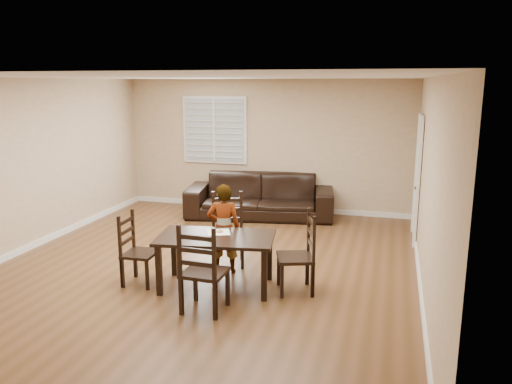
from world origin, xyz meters
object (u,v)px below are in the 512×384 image
at_px(dining_table, 216,243).
at_px(donut, 220,231).
at_px(chair_far, 200,275).
at_px(child, 224,229).
at_px(chair_right, 305,256).
at_px(chair_near, 228,231).
at_px(sofa, 260,196).
at_px(chair_left, 132,251).

xyz_separation_m(dining_table, donut, (-0.01, 0.17, 0.11)).
height_order(chair_far, child, child).
distance_m(chair_right, child, 1.27).
bearing_deg(chair_near, sofa, 75.46).
height_order(chair_right, sofa, chair_right).
distance_m(chair_near, chair_right, 1.50).
distance_m(chair_near, child, 0.45).
bearing_deg(chair_near, dining_table, -99.26).
bearing_deg(chair_near, donut, -97.62).
height_order(child, sofa, child).
bearing_deg(donut, chair_right, 1.22).
xyz_separation_m(chair_far, sofa, (-0.47, 4.37, -0.07)).
height_order(donut, sofa, sofa).
relative_size(chair_left, chair_right, 0.92).
relative_size(dining_table, chair_left, 1.65).
relative_size(dining_table, chair_near, 1.50).
bearing_deg(chair_far, chair_near, -79.35).
distance_m(chair_left, child, 1.27).
bearing_deg(donut, chair_far, -84.02).
xyz_separation_m(chair_left, sofa, (0.75, 3.73, -0.02)).
distance_m(chair_far, chair_right, 1.43).
distance_m(chair_left, donut, 1.20).
relative_size(chair_near, chair_right, 1.01).
relative_size(chair_near, donut, 11.66).
distance_m(chair_far, sofa, 4.40).
xyz_separation_m(chair_far, chair_left, (-1.22, 0.65, -0.05)).
bearing_deg(child, chair_far, 82.90).
distance_m(chair_far, child, 1.35).
xyz_separation_m(chair_left, chair_right, (2.26, 0.35, 0.04)).
height_order(chair_near, chair_right, chair_near).
relative_size(dining_table, donut, 17.53).
xyz_separation_m(chair_right, donut, (-1.14, -0.02, 0.24)).
bearing_deg(donut, chair_near, 101.55).
bearing_deg(dining_table, donut, 83.66).
height_order(child, donut, child).
height_order(chair_near, chair_far, chair_far).
relative_size(chair_far, sofa, 0.38).
height_order(dining_table, sofa, sofa).
xyz_separation_m(dining_table, child, (-0.08, 0.53, 0.03)).
relative_size(chair_right, child, 0.82).
relative_size(child, sofa, 0.44).
bearing_deg(dining_table, child, 90.00).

